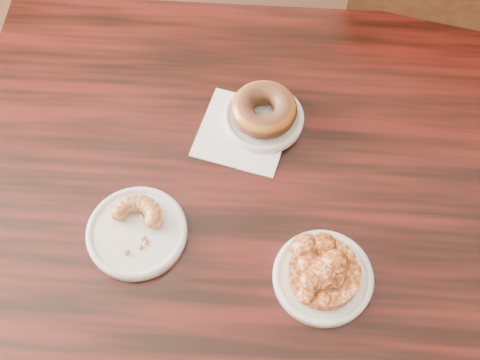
% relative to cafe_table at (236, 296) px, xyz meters
% --- Properties ---
extents(floor, '(5.00, 5.00, 0.00)m').
position_rel_cafe_table_xyz_m(floor, '(0.29, 0.14, -0.38)').
color(floor, black).
rests_on(floor, ground).
extents(cafe_table, '(1.15, 1.15, 0.75)m').
position_rel_cafe_table_xyz_m(cafe_table, '(0.00, 0.00, 0.00)').
color(cafe_table, black).
rests_on(cafe_table, floor).
extents(chair_far, '(0.48, 0.48, 0.90)m').
position_rel_cafe_table_xyz_m(chair_far, '(0.32, 0.73, 0.08)').
color(chair_far, black).
rests_on(chair_far, floor).
extents(napkin, '(0.16, 0.16, 0.00)m').
position_rel_cafe_table_xyz_m(napkin, '(-0.03, 0.18, 0.38)').
color(napkin, white).
rests_on(napkin, cafe_table).
extents(plate_donut, '(0.14, 0.14, 0.01)m').
position_rel_cafe_table_xyz_m(plate_donut, '(-0.00, 0.21, 0.38)').
color(plate_donut, silver).
rests_on(plate_donut, napkin).
extents(plate_cruller, '(0.16, 0.16, 0.01)m').
position_rel_cafe_table_xyz_m(plate_cruller, '(-0.15, -0.05, 0.38)').
color(plate_cruller, white).
rests_on(plate_cruller, cafe_table).
extents(plate_fritter, '(0.16, 0.16, 0.01)m').
position_rel_cafe_table_xyz_m(plate_fritter, '(0.16, -0.06, 0.38)').
color(plate_fritter, white).
rests_on(plate_fritter, cafe_table).
extents(glazed_donut, '(0.12, 0.12, 0.04)m').
position_rel_cafe_table_xyz_m(glazed_donut, '(-0.00, 0.21, 0.41)').
color(glazed_donut, '#935215').
rests_on(glazed_donut, plate_donut).
extents(apple_fritter, '(0.15, 0.15, 0.04)m').
position_rel_cafe_table_xyz_m(apple_fritter, '(0.16, -0.06, 0.41)').
color(apple_fritter, '#431707').
rests_on(apple_fritter, plate_fritter).
extents(cruller_fragment, '(0.10, 0.10, 0.03)m').
position_rel_cafe_table_xyz_m(cruller_fragment, '(-0.15, -0.05, 0.40)').
color(cruller_fragment, brown).
rests_on(cruller_fragment, plate_cruller).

